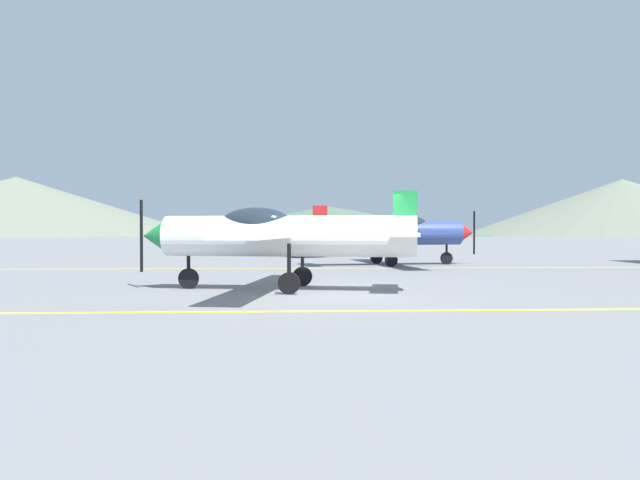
{
  "coord_description": "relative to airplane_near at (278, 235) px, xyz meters",
  "views": [
    {
      "loc": [
        -1.56,
        -15.72,
        1.63
      ],
      "look_at": [
        -0.53,
        6.0,
        1.2
      ],
      "focal_mm": 34.54,
      "sensor_mm": 36.0,
      "label": 1
    }
  ],
  "objects": [
    {
      "name": "apron_line_far",
      "position": [
        1.9,
        8.48,
        -1.45
      ],
      "size": [
        80.0,
        0.16,
        0.01
      ],
      "primitive_type": "cube",
      "color": "yellow",
      "rests_on": "ground_plane"
    },
    {
      "name": "apron_line_near",
      "position": [
        1.9,
        -4.25,
        -1.45
      ],
      "size": [
        80.0,
        0.16,
        0.01
      ],
      "primitive_type": "cube",
      "color": "yellow",
      "rests_on": "ground_plane"
    },
    {
      "name": "hill_centerright",
      "position": [
        73.43,
        116.33,
        4.73
      ],
      "size": [
        68.91,
        68.91,
        12.37
      ],
      "primitive_type": "cone",
      "color": "slate",
      "rests_on": "ground_plane"
    },
    {
      "name": "airplane_mid",
      "position": [
        4.86,
        10.52,
        0.0
      ],
      "size": [
        7.54,
        8.64,
        2.58
      ],
      "color": "#33478C",
      "rests_on": "ground_plane"
    },
    {
      "name": "ground_plane",
      "position": [
        1.9,
        -0.46,
        -1.45
      ],
      "size": [
        400.0,
        400.0,
        0.0
      ],
      "primitive_type": "plane",
      "color": "slate"
    },
    {
      "name": "airplane_near",
      "position": [
        0.0,
        0.0,
        0.0
      ],
      "size": [
        7.55,
        8.64,
        2.58
      ],
      "color": "white",
      "rests_on": "ground_plane"
    },
    {
      "name": "hill_left",
      "position": [
        -61.69,
        126.16,
        5.13
      ],
      "size": [
        83.16,
        83.16,
        13.17
      ],
      "primitive_type": "cone",
      "color": "slate",
      "rests_on": "ground_plane"
    },
    {
      "name": "hill_centerleft",
      "position": [
        8.26,
        113.72,
        1.64
      ],
      "size": [
        68.25,
        68.25,
        6.19
      ],
      "primitive_type": "cone",
      "color": "#4C6651",
      "rests_on": "ground_plane"
    },
    {
      "name": "car_sedan",
      "position": [
        0.76,
        19.23,
        -0.61
      ],
      "size": [
        3.25,
        4.66,
        1.62
      ],
      "color": "#3372BF",
      "rests_on": "ground_plane"
    }
  ]
}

